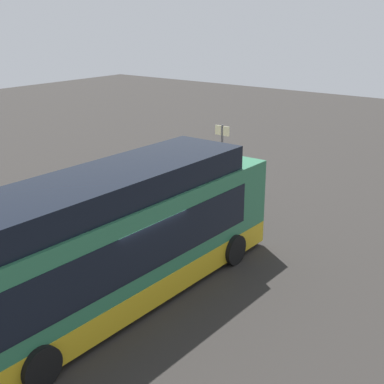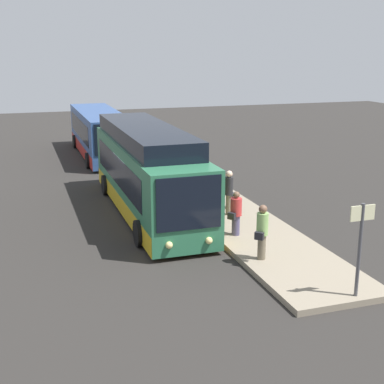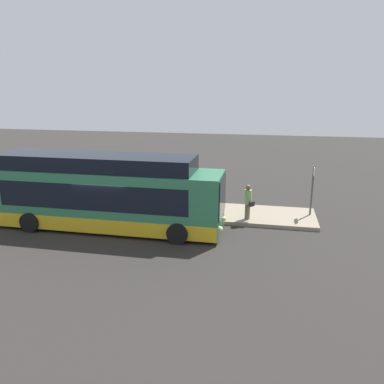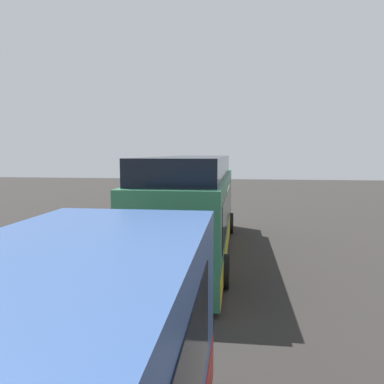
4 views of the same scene
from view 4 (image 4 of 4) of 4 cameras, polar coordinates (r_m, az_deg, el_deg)
The scene contains 9 objects.
ground at distance 14.44m, azimuth 0.99°, elevation -9.15°, with size 80.00×80.00×0.00m, color #2B2826.
platform at distance 15.07m, azimuth -11.17°, elevation -8.23°, with size 20.00×3.12×0.19m.
bus_lead at distance 13.84m, azimuth 0.32°, elevation -2.80°, with size 11.32×2.79×3.64m.
passenger_boarding at distance 18.55m, azimuth -4.83°, elevation -2.44°, with size 0.62×0.67×1.63m.
passenger_waiting at distance 20.84m, azimuth -3.18°, elevation -1.16°, with size 0.62×0.61×1.81m.
passenger_with_bags at distance 16.41m, azimuth -8.87°, elevation -3.05°, with size 0.58×0.56×1.84m.
suitcase at distance 16.15m, azimuth -7.71°, elevation -5.68°, with size 0.46×0.22×0.89m.
sign_post at distance 24.17m, azimuth -4.92°, elevation 1.40°, with size 0.10×0.73×2.63m.
trash_bin at distance 15.97m, azimuth -11.42°, elevation -5.88°, with size 0.44×0.44×0.65m.
Camera 4 is at (-13.86, -1.49, 3.77)m, focal length 35.00 mm.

